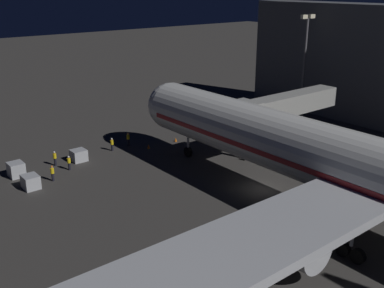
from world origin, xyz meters
name	(u,v)px	position (x,y,z in m)	size (l,w,h in m)	color
ground_plane	(263,190)	(0.00, 0.00, 0.00)	(320.00, 320.00, 0.00)	#383533
jet_bridge	(277,107)	(-9.91, -7.28, 5.73)	(17.95, 3.40, 7.27)	#9E9E99
apron_floodlight_mast	(305,58)	(-25.50, -15.63, 9.32)	(2.90, 0.50, 15.84)	#59595E
baggage_container_near_belt	(79,155)	(11.22, -19.60, 0.70)	(1.72, 1.61, 1.41)	#B7BABF
baggage_container_mid_row	(31,182)	(18.62, -15.47, 0.72)	(1.56, 1.81, 1.44)	#B7BABF
baggage_container_far_row	(16,170)	(18.70, -19.56, 0.81)	(1.60, 1.75, 1.62)	#B7BABF
ground_crew_near_nose_gear	(69,162)	(13.34, -17.66, 0.95)	(0.40, 0.40, 1.72)	black
ground_crew_by_belt_loader	(55,158)	(14.05, -19.95, 0.99)	(0.40, 0.40, 1.79)	black
ground_crew_under_port_wing	(52,173)	(16.07, -15.86, 0.98)	(0.40, 0.40, 1.78)	black
ground_crew_by_tug	(128,139)	(3.73, -20.53, 1.01)	(0.40, 0.40, 1.83)	black
ground_crew_walking_aft	(112,144)	(6.31, -20.24, 0.94)	(0.40, 0.40, 1.71)	black
traffic_cone_nose_port	(176,140)	(-2.20, -18.07, 0.28)	(0.36, 0.36, 0.55)	orange
traffic_cone_nose_starboard	(149,146)	(2.20, -18.07, 0.28)	(0.36, 0.36, 0.55)	orange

